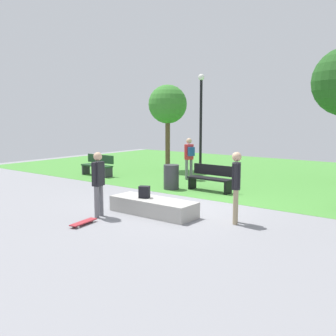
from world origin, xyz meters
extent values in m
plane|color=gray|center=(0.00, 0.00, 0.00)|extent=(28.00, 28.00, 0.00)
cube|color=#478C38|center=(0.00, 7.64, 0.00)|extent=(26.60, 12.71, 0.01)
cube|color=#A8A59E|center=(-0.08, -1.11, 0.21)|extent=(2.44, 0.83, 0.41)
cube|color=black|center=(-0.36, -1.13, 0.57)|extent=(0.34, 0.30, 0.32)
cylinder|color=slate|center=(-1.05, -2.07, 0.41)|extent=(0.12, 0.12, 0.82)
cylinder|color=slate|center=(-0.99, -2.28, 0.41)|extent=(0.12, 0.12, 0.82)
cube|color=black|center=(-1.02, -2.17, 1.13)|extent=(0.28, 0.36, 0.62)
cylinder|color=black|center=(-1.07, -2.01, 1.15)|extent=(0.09, 0.09, 0.57)
cylinder|color=black|center=(-0.97, -2.34, 1.15)|extent=(0.09, 0.09, 0.57)
sphere|color=tan|center=(-1.02, -2.17, 1.58)|extent=(0.22, 0.22, 0.22)
cylinder|color=tan|center=(2.13, -0.67, 0.43)|extent=(0.12, 0.12, 0.85)
cylinder|color=tan|center=(2.04, -0.47, 0.43)|extent=(0.12, 0.12, 0.85)
cube|color=black|center=(2.09, -0.57, 1.17)|extent=(0.32, 0.38, 0.64)
cylinder|color=black|center=(2.16, -0.72, 1.20)|extent=(0.09, 0.09, 0.59)
cylinder|color=black|center=(2.01, -0.42, 1.20)|extent=(0.09, 0.09, 0.59)
sphere|color=tan|center=(2.09, -0.57, 1.63)|extent=(0.23, 0.23, 0.23)
cube|color=#A5262D|center=(-0.75, -2.93, 0.07)|extent=(0.33, 0.82, 0.02)
cylinder|color=silver|center=(-0.87, -2.67, 0.03)|extent=(0.04, 0.06, 0.06)
cylinder|color=silver|center=(-0.71, -2.64, 0.03)|extent=(0.04, 0.06, 0.06)
cylinder|color=silver|center=(-0.78, -3.22, 0.03)|extent=(0.04, 0.06, 0.06)
cylinder|color=silver|center=(-0.62, -3.19, 0.03)|extent=(0.04, 0.06, 0.06)
cube|color=black|center=(-0.53, 2.49, 0.45)|extent=(1.61, 0.49, 0.06)
cube|color=black|center=(-0.52, 2.71, 0.73)|extent=(1.60, 0.11, 0.36)
cube|color=black|center=(0.20, 2.47, 0.23)|extent=(0.09, 0.40, 0.45)
cube|color=black|center=(-1.27, 2.52, 0.23)|extent=(0.09, 0.40, 0.45)
cube|color=#1E4223|center=(-6.29, 2.53, 0.45)|extent=(1.61, 0.46, 0.06)
cube|color=#1E4223|center=(-6.29, 2.75, 0.73)|extent=(1.60, 0.08, 0.36)
cube|color=#2D2D33|center=(-5.56, 2.52, 0.23)|extent=(0.09, 0.40, 0.45)
cube|color=#2D2D33|center=(-7.03, 2.54, 0.23)|extent=(0.09, 0.40, 0.45)
cylinder|color=brown|center=(-4.92, 5.81, 1.30)|extent=(0.23, 0.23, 2.60)
sphere|color=#387F2D|center=(-4.92, 5.81, 3.14)|extent=(1.82, 1.82, 1.82)
cylinder|color=black|center=(-3.07, 5.83, 2.08)|extent=(0.12, 0.12, 4.16)
sphere|color=silver|center=(-3.07, 5.83, 4.28)|extent=(0.28, 0.28, 0.28)
cylinder|color=#333338|center=(-1.85, 2.04, 0.44)|extent=(0.55, 0.55, 0.88)
cylinder|color=slate|center=(-2.61, 4.08, 0.41)|extent=(0.12, 0.12, 0.83)
cylinder|color=slate|center=(-2.52, 4.28, 0.41)|extent=(0.12, 0.12, 0.83)
cube|color=red|center=(-2.56, 4.18, 1.14)|extent=(0.31, 0.37, 0.62)
cylinder|color=red|center=(-2.63, 4.02, 1.16)|extent=(0.09, 0.09, 0.57)
cylinder|color=red|center=(-2.50, 4.34, 1.16)|extent=(0.09, 0.09, 0.57)
sphere|color=tan|center=(-2.56, 4.18, 1.59)|extent=(0.22, 0.22, 0.22)
cube|color=#1E4C8C|center=(-2.42, 4.12, 1.17)|extent=(0.25, 0.30, 0.36)
camera|label=1|loc=(6.44, -8.93, 2.61)|focal=41.76mm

